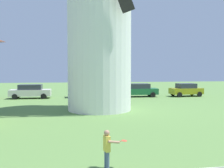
{
  "coord_description": "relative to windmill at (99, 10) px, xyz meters",
  "views": [
    {
      "loc": [
        -0.6,
        -3.6,
        3.24
      ],
      "look_at": [
        0.48,
        3.62,
        2.82
      ],
      "focal_mm": 40.11,
      "sensor_mm": 36.0,
      "label": 1
    }
  ],
  "objects": [
    {
      "name": "parked_car_mustard",
      "position": [
        11.37,
        8.54,
        -7.16
      ],
      "size": [
        3.92,
        2.1,
        1.56
      ],
      "color": "#999919",
      "rests_on": "ground_plane"
    },
    {
      "name": "parked_car_cream",
      "position": [
        -6.9,
        9.04,
        -7.15
      ],
      "size": [
        4.46,
        1.88,
        1.56
      ],
      "color": "silver",
      "rests_on": "ground_plane"
    },
    {
      "name": "parked_car_green",
      "position": [
        5.58,
        8.92,
        -7.15
      ],
      "size": [
        4.43,
        1.96,
        1.56
      ],
      "color": "#1E6638",
      "rests_on": "ground_plane"
    },
    {
      "name": "player_far",
      "position": [
        -0.94,
        -12.04,
        -7.24
      ],
      "size": [
        0.8,
        0.42,
        1.28
      ],
      "color": "slate",
      "rests_on": "ground_plane"
    },
    {
      "name": "parked_car_black",
      "position": [
        -0.57,
        9.4,
        -7.15
      ],
      "size": [
        4.32,
        2.08,
        1.56
      ],
      "color": "#1E232D",
      "rests_on": "ground_plane"
    },
    {
      "name": "windmill",
      "position": [
        0.0,
        0.0,
        0.0
      ],
      "size": [
        9.29,
        5.78,
        16.38
      ],
      "color": "white",
      "rests_on": "ground_plane"
    }
  ]
}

